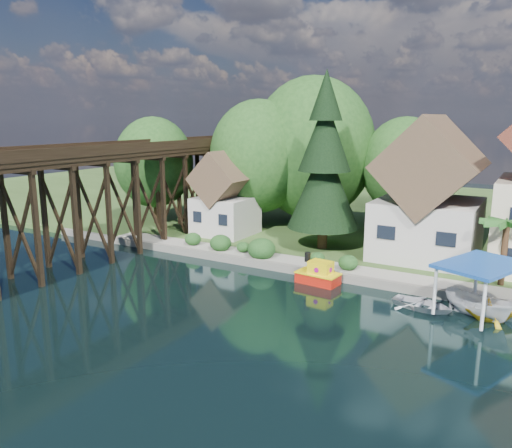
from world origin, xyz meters
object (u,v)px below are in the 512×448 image
object	(u,v)px
boat_white_a	(423,303)
boat_canopy	(479,295)
shed	(225,199)
boat_yellow	(491,309)
conifer	(324,165)
trestle_bridge	(111,191)
tugboat	(318,275)
house_left	(429,198)
palm_tree	(507,225)

from	to	relation	value
boat_white_a	boat_canopy	xyz separation A→B (m)	(3.02, 0.20, 1.03)
shed	boat_yellow	world-z (taller)	shed
conifer	boat_yellow	distance (m)	17.63
trestle_bridge	boat_white_a	size ratio (longest dim) A/B	12.28
boat_canopy	tugboat	bearing A→B (deg)	174.45
tugboat	boat_white_a	size ratio (longest dim) A/B	0.86
conifer	boat_white_a	world-z (taller)	conifer
house_left	palm_tree	bearing A→B (deg)	-38.77
shed	conifer	bearing A→B (deg)	-1.43
boat_yellow	tugboat	bearing A→B (deg)	64.87
conifer	boat_canopy	distance (m)	16.75
house_left	palm_tree	size ratio (longest dim) A/B	2.41
trestle_bridge	shed	bearing A→B (deg)	61.81
conifer	trestle_bridge	bearing A→B (deg)	-148.67
trestle_bridge	house_left	bearing A→B (deg)	25.21
trestle_bridge	house_left	distance (m)	25.42
shed	boat_canopy	bearing A→B (deg)	-20.53
tugboat	boat_white_a	distance (m)	7.39
boat_white_a	boat_yellow	distance (m)	3.75
trestle_bridge	boat_canopy	world-z (taller)	trestle_bridge
conifer	palm_tree	bearing A→B (deg)	-11.89
conifer	tugboat	distance (m)	10.49
palm_tree	tugboat	xyz separation A→B (m)	(-11.06, -4.47, -3.85)
tugboat	boat_canopy	size ratio (longest dim) A/B	0.51
shed	trestle_bridge	bearing A→B (deg)	-118.19
house_left	shed	distance (m)	18.11
palm_tree	boat_canopy	xyz separation A→B (m)	(-0.75, -5.47, -3.09)
conifer	tugboat	size ratio (longest dim) A/B	4.71
tugboat	shed	bearing A→B (deg)	149.10
conifer	boat_canopy	xyz separation A→B (m)	(13.15, -8.39, -6.11)
shed	conifer	world-z (taller)	conifer
shed	house_left	bearing A→B (deg)	4.77
trestle_bridge	palm_tree	size ratio (longest dim) A/B	9.66
house_left	shed	xyz separation A→B (m)	(-18.00, -1.50, -1.31)
palm_tree	shed	bearing A→B (deg)	172.41
palm_tree	boat_canopy	distance (m)	6.33
house_left	boat_white_a	distance (m)	11.56
tugboat	conifer	bearing A→B (deg)	111.04
house_left	palm_tree	world-z (taller)	house_left
house_left	boat_white_a	world-z (taller)	house_left
house_left	shed	bearing A→B (deg)	-175.23
palm_tree	boat_yellow	xyz separation A→B (m)	(-0.04, -5.61, -3.77)
trestle_bridge	boat_yellow	bearing A→B (deg)	1.09
boat_canopy	boat_yellow	xyz separation A→B (m)	(0.71, -0.14, -0.68)
conifer	boat_canopy	world-z (taller)	conifer
conifer	palm_tree	size ratio (longest dim) A/B	3.18
house_left	boat_canopy	xyz separation A→B (m)	(5.07, -10.14, -3.74)
house_left	conifer	distance (m)	8.60
shed	boat_yellow	distance (m)	25.53
house_left	conifer	size ratio (longest dim) A/B	0.76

